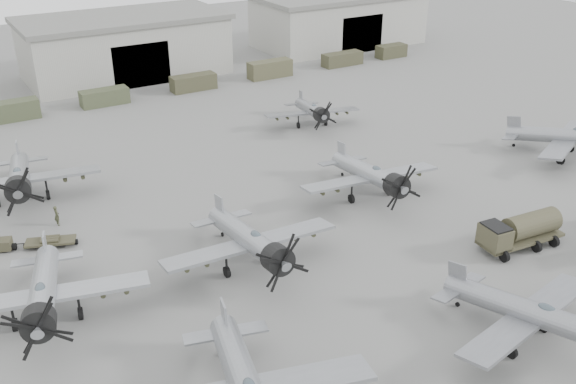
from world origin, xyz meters
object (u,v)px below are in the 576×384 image
at_px(aircraft_mid_1, 252,242).
at_px(tug_trailer, 19,243).
at_px(aircraft_near_1, 535,315).
at_px(aircraft_mid_2, 372,175).
at_px(fuel_tanker, 521,229).
at_px(aircraft_far_0, 19,178).
at_px(aircraft_mid_3, 571,137).
at_px(aircraft_mid_0, 43,294).
at_px(aircraft_far_1, 313,111).
at_px(ground_crew, 57,215).

relative_size(aircraft_mid_1, tug_trailer, 2.03).
relative_size(aircraft_near_1, aircraft_mid_1, 0.94).
xyz_separation_m(aircraft_mid_2, fuel_tanker, (4.84, -12.72, -0.80)).
bearing_deg(aircraft_mid_1, aircraft_far_0, 124.13).
relative_size(aircraft_mid_3, aircraft_far_0, 0.90).
height_order(aircraft_near_1, aircraft_mid_0, aircraft_mid_0).
relative_size(aircraft_mid_2, fuel_tanker, 1.79).
bearing_deg(fuel_tanker, aircraft_far_1, 93.74).
bearing_deg(tug_trailer, ground_crew, 55.46).
height_order(aircraft_mid_2, fuel_tanker, aircraft_mid_2).
relative_size(aircraft_mid_1, aircraft_mid_2, 1.02).
relative_size(aircraft_near_1, aircraft_mid_3, 1.00).
bearing_deg(tug_trailer, aircraft_mid_1, -19.48).
relative_size(aircraft_far_1, tug_trailer, 1.68).
bearing_deg(fuel_tanker, ground_crew, 148.76).
height_order(aircraft_mid_1, tug_trailer, aircraft_mid_1).
xyz_separation_m(aircraft_mid_0, aircraft_mid_1, (14.60, -1.11, 0.00)).
bearing_deg(aircraft_far_0, aircraft_mid_1, -48.66).
bearing_deg(aircraft_mid_2, aircraft_far_1, 80.36).
bearing_deg(aircraft_mid_2, tug_trailer, 173.13).
relative_size(aircraft_mid_1, fuel_tanker, 1.83).
height_order(aircraft_mid_0, fuel_tanker, aircraft_mid_0).
relative_size(aircraft_near_1, aircraft_far_0, 0.90).
bearing_deg(aircraft_near_1, aircraft_far_1, 65.99).
distance_m(aircraft_near_1, aircraft_mid_1, 19.74).
distance_m(aircraft_mid_1, aircraft_far_0, 23.85).
bearing_deg(aircraft_mid_1, aircraft_mid_3, 5.26).
bearing_deg(aircraft_near_1, aircraft_far_0, 112.01).
xyz_separation_m(aircraft_mid_2, aircraft_mid_3, (23.43, -2.93, -0.01)).
xyz_separation_m(aircraft_mid_2, aircraft_far_0, (-27.36, 15.47, 0.16)).
relative_size(aircraft_mid_3, tug_trailer, 1.92).
distance_m(aircraft_mid_3, ground_crew, 50.74).
height_order(aircraft_mid_2, ground_crew, aircraft_mid_2).
bearing_deg(aircraft_mid_0, aircraft_far_1, 46.17).
height_order(aircraft_mid_0, aircraft_mid_1, aircraft_mid_1).
bearing_deg(ground_crew, aircraft_near_1, -152.58).
xyz_separation_m(aircraft_mid_0, aircraft_mid_3, (52.85, 0.79, -0.08)).
bearing_deg(tug_trailer, aircraft_far_1, 38.62).
bearing_deg(fuel_tanker, tug_trailer, 154.68).
height_order(aircraft_far_1, tug_trailer, aircraft_far_1).
relative_size(aircraft_mid_0, aircraft_mid_3, 1.06).
relative_size(aircraft_mid_2, ground_crew, 7.46).
bearing_deg(aircraft_mid_3, fuel_tanker, -176.30).
xyz_separation_m(aircraft_near_1, aircraft_mid_2, (3.96, 21.30, 0.09)).
height_order(aircraft_mid_1, aircraft_far_0, aircraft_far_0).
height_order(aircraft_near_1, aircraft_mid_2, aircraft_mid_2).
bearing_deg(aircraft_mid_3, aircraft_mid_1, 158.76).
distance_m(aircraft_near_1, tug_trailer, 38.23).
distance_m(aircraft_mid_0, aircraft_far_0, 19.30).
bearing_deg(aircraft_mid_3, tug_trailer, 144.86).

